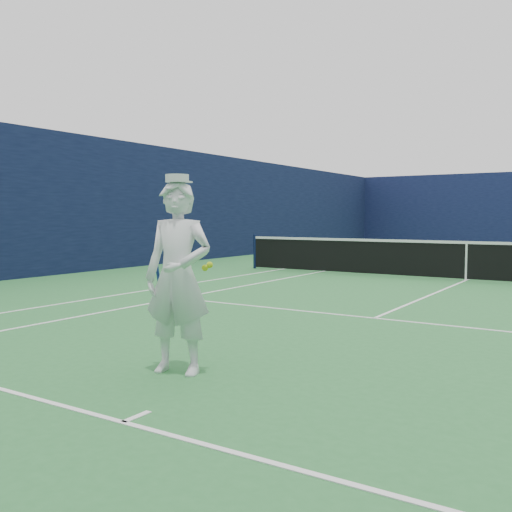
{
  "coord_description": "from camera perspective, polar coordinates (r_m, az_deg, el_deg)",
  "views": [
    {
      "loc": [
        3.27,
        -15.03,
        1.64
      ],
      "look_at": [
        -0.58,
        -9.02,
        1.14
      ],
      "focal_mm": 40.0,
      "sensor_mm": 36.0,
      "label": 1
    }
  ],
  "objects": [
    {
      "name": "ground",
      "position": [
        15.47,
        20.24,
        -2.32
      ],
      "size": [
        80.0,
        80.0,
        0.0
      ],
      "primitive_type": "plane",
      "color": "#2B7135",
      "rests_on": "ground"
    },
    {
      "name": "court_markings",
      "position": [
        15.47,
        20.24,
        -2.3
      ],
      "size": [
        11.03,
        23.83,
        0.01
      ],
      "color": "white",
      "rests_on": "ground"
    },
    {
      "name": "windscreen_fence",
      "position": [
        15.39,
        20.42,
        5.1
      ],
      "size": [
        20.12,
        36.12,
        4.0
      ],
      "color": "#10153B",
      "rests_on": "ground"
    },
    {
      "name": "tennis_net",
      "position": [
        15.42,
        20.29,
        -0.27
      ],
      "size": [
        12.88,
        0.09,
        1.07
      ],
      "color": "#141E4C",
      "rests_on": "ground"
    },
    {
      "name": "tennis_player",
      "position": [
        5.96,
        -7.8,
        -2.09
      ],
      "size": [
        0.89,
        0.64,
        2.06
      ],
      "rotation": [
        0.0,
        0.0,
        0.25
      ],
      "color": "white",
      "rests_on": "ground"
    }
  ]
}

